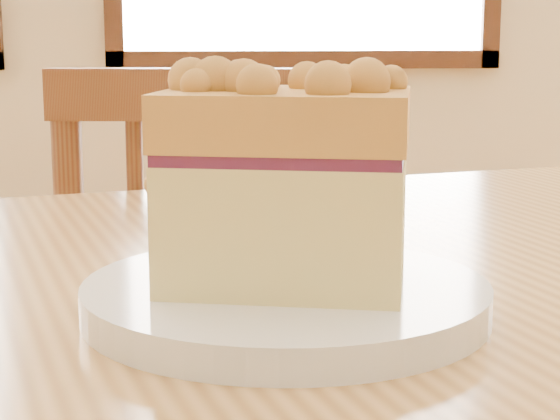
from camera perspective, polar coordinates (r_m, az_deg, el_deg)
name	(u,v)px	position (r m, az deg, el deg)	size (l,w,h in m)	color
cafe_chair_main	(223,389)	(1.28, -3.35, -10.49)	(0.43, 0.43, 0.86)	brown
plate	(286,300)	(0.51, 0.34, -5.32)	(0.21, 0.21, 0.02)	white
cake_slice	(286,173)	(0.49, 0.38, 2.17)	(0.14, 0.12, 0.12)	#EAD284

